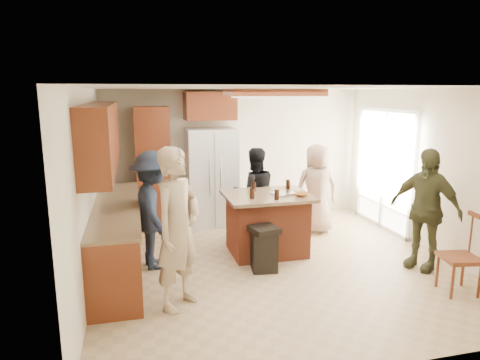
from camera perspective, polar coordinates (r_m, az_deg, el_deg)
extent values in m
plane|color=tan|center=(6.34, 4.77, -11.08)|extent=(5.00, 5.00, 0.00)
plane|color=white|center=(5.85, 5.19, 12.13)|extent=(5.00, 5.00, 0.00)
plane|color=beige|center=(8.34, -0.61, 3.42)|extent=(5.00, 0.00, 5.00)
plane|color=beige|center=(3.78, 17.46, -7.39)|extent=(5.00, 0.00, 5.00)
plane|color=beige|center=(5.69, -19.60, -1.18)|extent=(0.00, 5.00, 5.00)
plane|color=beige|center=(7.18, 24.21, 1.03)|extent=(0.00, 5.00, 5.00)
cube|color=white|center=(8.16, 18.83, 1.18)|extent=(0.02, 1.60, 2.10)
cube|color=white|center=(8.15, 18.71, 1.17)|extent=(0.08, 1.72, 2.10)
cube|color=maroon|center=(6.04, 4.55, 11.56)|extent=(1.30, 0.70, 0.10)
cube|color=white|center=(6.04, 4.54, 10.99)|extent=(1.10, 0.50, 0.02)
cube|color=olive|center=(9.30, 26.31, -5.15)|extent=(3.00, 3.00, 0.10)
cube|color=#593319|center=(9.98, 27.73, 1.99)|extent=(1.40, 1.60, 2.00)
imported|color=tan|center=(4.90, -8.28, -6.47)|extent=(0.83, 0.84, 1.87)
imported|color=black|center=(7.19, 1.92, -1.80)|extent=(0.77, 0.49, 1.55)
imported|color=tan|center=(7.58, 10.16, -1.16)|extent=(0.80, 0.54, 1.58)
imported|color=#404126|center=(6.47, 23.42, -3.59)|extent=(0.92, 1.13, 1.71)
imported|color=#1B2537|center=(6.09, -11.45, -3.95)|extent=(0.64, 1.13, 1.66)
cube|color=maroon|center=(6.27, -16.01, -7.49)|extent=(0.60, 3.00, 0.88)
cube|color=#846B4C|center=(6.13, -16.25, -3.43)|extent=(0.64, 3.00, 0.04)
cube|color=maroon|center=(5.97, -17.99, 5.59)|extent=(0.35, 3.00, 0.85)
cube|color=maroon|center=(7.85, -11.53, 1.55)|extent=(0.60, 0.60, 2.20)
cube|color=maroon|center=(7.85, -4.08, 9.83)|extent=(0.90, 0.60, 0.50)
cube|color=white|center=(7.92, -3.84, 0.38)|extent=(0.90, 0.72, 1.80)
cube|color=gray|center=(7.57, -3.35, -0.15)|extent=(0.01, 0.01, 1.71)
cylinder|color=silver|center=(7.51, -4.07, 0.45)|extent=(0.02, 0.02, 0.70)
cylinder|color=silver|center=(7.55, -2.57, 0.52)|extent=(0.02, 0.02, 0.70)
cube|color=brown|center=(6.61, 3.60, -6.04)|extent=(1.10, 0.85, 0.88)
cube|color=#7D6148|center=(6.48, 3.65, -2.12)|extent=(1.28, 1.03, 0.05)
cube|color=silver|center=(6.51, 5.88, -1.79)|extent=(0.42, 0.37, 0.02)
imported|color=brown|center=(6.40, 8.18, -1.94)|extent=(0.28, 0.28, 0.05)
cylinder|color=black|center=(6.19, 1.65, -1.82)|extent=(0.07, 0.07, 0.15)
cylinder|color=black|center=(6.66, 1.85, -0.85)|extent=(0.07, 0.07, 0.15)
cylinder|color=black|center=(6.85, 6.43, -0.56)|extent=(0.07, 0.07, 0.15)
cylinder|color=black|center=(6.15, 4.94, -1.94)|extent=(0.07, 0.07, 0.15)
cube|color=black|center=(6.04, 3.22, -9.45)|extent=(0.38, 0.38, 0.55)
cube|color=black|center=(5.93, 3.26, -6.61)|extent=(0.43, 0.43, 0.08)
cube|color=maroon|center=(5.97, 27.25, -9.23)|extent=(0.48, 0.48, 0.05)
cylinder|color=maroon|center=(5.84, 26.48, -12.08)|extent=(0.04, 0.04, 0.44)
cylinder|color=maroon|center=(6.01, 29.31, -11.66)|extent=(0.04, 0.04, 0.44)
cylinder|color=maroon|center=(6.10, 24.82, -10.88)|extent=(0.04, 0.04, 0.44)
cylinder|color=maroon|center=(6.27, 27.58, -10.53)|extent=(0.04, 0.04, 0.44)
cube|color=maroon|center=(5.92, 29.29, -4.32)|extent=(0.10, 0.40, 0.05)
cylinder|color=maroon|center=(6.08, 28.43, -6.29)|extent=(0.03, 0.03, 0.50)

